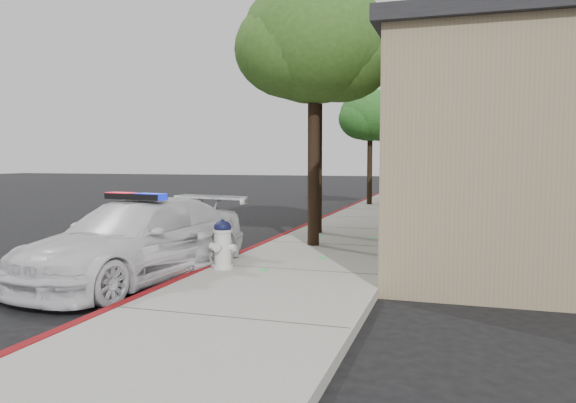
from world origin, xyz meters
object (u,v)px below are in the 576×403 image
(street_tree_mid, at_px, (318,50))
(police_car, at_px, (137,240))
(fire_hydrant, at_px, (223,244))
(street_tree_near, at_px, (314,47))
(street_tree_far, at_px, (371,118))
(clapboard_building, at_px, (542,157))

(street_tree_mid, bearing_deg, police_car, -106.44)
(police_car, xyz_separation_m, street_tree_mid, (1.71, 5.80, 4.15))
(fire_hydrant, distance_m, street_tree_mid, 6.69)
(street_tree_near, xyz_separation_m, street_tree_mid, (-0.44, 2.11, 0.35))
(police_car, bearing_deg, street_tree_mid, 82.70)
(police_car, bearing_deg, fire_hydrant, 36.19)
(police_car, distance_m, street_tree_mid, 7.34)
(police_car, height_order, street_tree_far, street_tree_far)
(clapboard_building, xyz_separation_m, street_tree_near, (-5.44, -6.26, 2.37))
(fire_hydrant, bearing_deg, street_tree_near, 77.52)
(street_tree_mid, height_order, street_tree_far, street_tree_mid)
(clapboard_building, bearing_deg, street_tree_near, -130.99)
(clapboard_building, relative_size, street_tree_far, 4.28)
(clapboard_building, bearing_deg, police_car, -127.34)
(fire_hydrant, relative_size, street_tree_far, 0.18)
(police_car, relative_size, street_tree_near, 0.85)
(street_tree_near, bearing_deg, street_tree_far, 92.56)
(street_tree_near, xyz_separation_m, street_tree_far, (-0.52, 11.57, -0.68))
(clapboard_building, height_order, police_car, clapboard_building)
(street_tree_mid, bearing_deg, street_tree_far, 90.49)
(street_tree_far, bearing_deg, street_tree_near, -87.44)
(street_tree_near, relative_size, street_tree_mid, 0.94)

